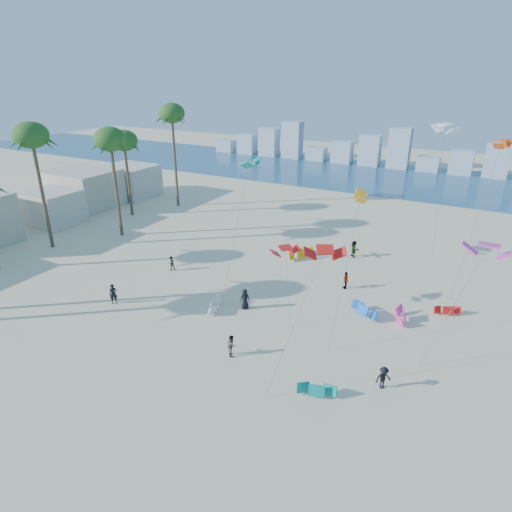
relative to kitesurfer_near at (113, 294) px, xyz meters
The scene contains 10 objects.
ground 12.52m from the kitesurfer_near, 49.83° to the right, with size 220.00×220.00×0.00m, color beige.
ocean 62.98m from the kitesurfer_near, 82.65° to the left, with size 220.00×220.00×0.00m, color navy.
kitesurfer_near is the anchor object (origin of this frame).
kitesurfer_mid 13.44m from the kitesurfer_near, ahead, with size 0.80×0.62×1.64m, color gray.
kitesurfers_far 19.51m from the kitesurfer_near, 33.48° to the left, with size 37.37×22.04×1.91m.
grounded_kites 19.39m from the kitesurfer_near, 28.71° to the left, with size 20.64×22.85×1.08m.
flying_kites 27.80m from the kitesurfer_near, 28.73° to the left, with size 33.51×31.80×14.94m.
palm_row 19.22m from the kitesurfer_near, 155.74° to the left, with size 10.32×44.80×15.17m.
beachfront_buildings 28.06m from the kitesurfer_near, 156.26° to the left, with size 11.50×43.00×6.00m.
distant_skyline 72.82m from the kitesurfer_near, 84.59° to the left, with size 85.00×3.00×8.40m.
Camera 1 is at (19.73, -14.48, 19.38)m, focal length 30.48 mm.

